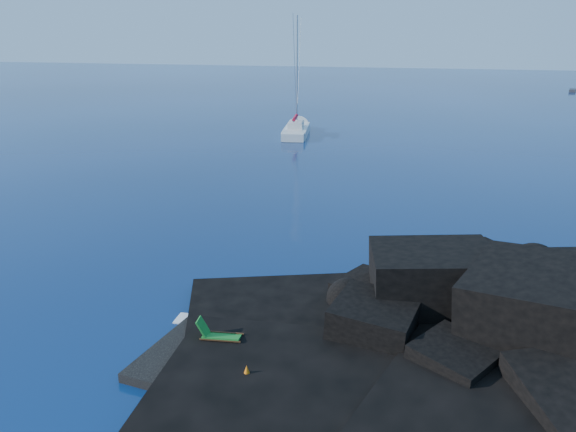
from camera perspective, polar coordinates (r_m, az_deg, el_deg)
name	(u,v)px	position (r m, az deg, el deg)	size (l,w,h in m)	color
ground	(150,352)	(22.40, -13.87, -13.30)	(400.00, 400.00, 0.00)	#031434
headland	(510,364)	(22.62, 21.62, -13.79)	(24.00, 24.00, 3.60)	black
beach	(267,364)	(21.13, -2.15, -14.79)	(8.50, 6.00, 0.70)	black
surf_foam	(310,310)	(24.75, 2.30, -9.56)	(10.00, 8.00, 0.06)	white
sailboat	(296,135)	(68.15, 0.85, 8.24)	(2.75, 13.10, 13.73)	silver
deck_chair	(222,331)	(21.45, -6.77, -11.56)	(1.61, 0.70, 1.10)	#1A7827
towel	(241,337)	(22.08, -4.82, -12.14)	(2.11, 1.00, 0.06)	white
sunbather	(241,334)	(22.01, -4.83, -11.84)	(1.59, 0.39, 0.21)	#E0AF76
marker_cone	(247,373)	(19.55, -4.21, -15.59)	(0.37, 0.37, 0.57)	orange
distant_boat_a	(572,92)	(136.31, 26.92, 11.19)	(1.24, 3.99, 0.53)	#27272C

